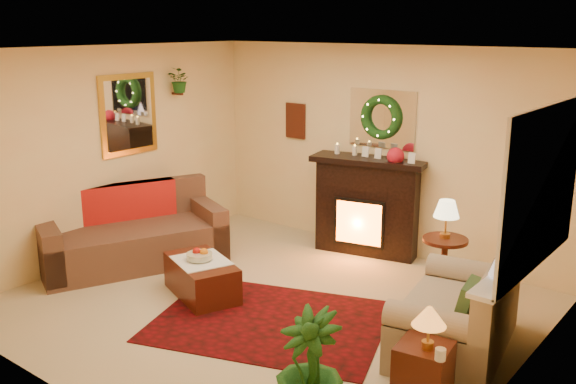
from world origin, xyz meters
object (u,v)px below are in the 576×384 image
Objects in this scene: coffee_table at (202,277)px; end_table_square at (423,370)px; side_table_round at (444,265)px; sofa at (132,231)px; fireplace at (368,211)px; loveseat at (456,305)px.

end_table_square is at bearing 14.78° from coffee_table.
sofa is at bearing -155.31° from side_table_round.
end_table_square is at bearing 16.64° from sofa.
sofa reaches higher than side_table_round.
end_table_square is at bearing -63.89° from fireplace.
side_table_round is at bearing 109.51° from loveseat.
coffee_table is at bearing 17.53° from sofa.
fireplace is at bearing 70.37° from sofa.
fireplace is 1.35× the size of coffee_table.
fireplace is at bearing 128.67° from end_table_square.
sofa is at bearing 176.37° from loveseat.
loveseat is at bearing 99.78° from end_table_square.
sofa is 1.69× the size of fireplace.
fireplace is at bearing 95.45° from coffee_table.
end_table_square reaches higher than coffee_table.
end_table_square is 0.51× the size of coffee_table.
side_table_round is (1.33, -0.61, -0.23)m from fireplace.
coffee_table is (-2.78, 0.35, -0.06)m from end_table_square.
fireplace is 0.86× the size of loveseat.
end_table_square is at bearing -90.27° from loveseat.
fireplace reaches higher than end_table_square.
loveseat reaches higher than end_table_square.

